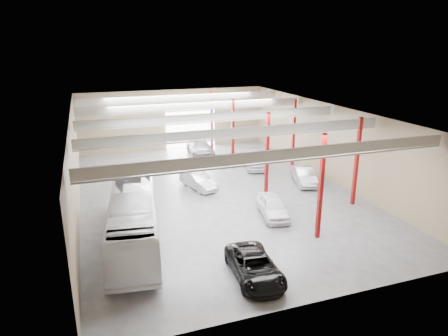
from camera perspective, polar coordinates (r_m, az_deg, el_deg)
depot_shell at (r=33.24m, az=-1.32°, el=4.83°), size 22.12×32.12×7.06m
coach_bus at (r=25.97m, az=-12.80°, el=-7.04°), size 4.39×12.31×3.36m
black_sedan at (r=22.31m, az=4.39°, el=-13.83°), size 2.66×5.14×1.39m
car_row_a at (r=29.65m, az=7.01°, el=-5.49°), size 2.63×4.69×1.51m
car_row_b at (r=35.03m, az=-3.69°, el=-1.80°), size 2.67×4.54×1.41m
car_row_c at (r=45.49m, az=-3.43°, el=2.94°), size 2.53×5.86×1.68m
car_right_near at (r=36.86m, az=11.34°, el=-1.07°), size 2.80×4.77×1.48m
car_right_far at (r=40.80m, az=4.31°, el=1.20°), size 3.06×5.25×1.68m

